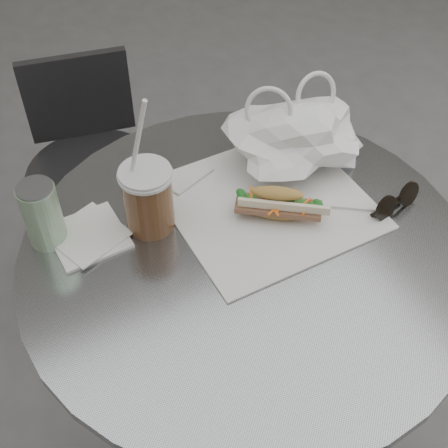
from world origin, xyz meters
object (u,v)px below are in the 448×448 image
cafe_table (243,339)px  drink_can (42,214)px  iced_coffee (148,198)px  chair_far (99,197)px  banh_mi (278,204)px  sunglasses (396,202)px

cafe_table → drink_can: size_ratio=6.34×
cafe_table → drink_can: 0.47m
iced_coffee → chair_far: bearing=86.0°
chair_far → iced_coffee: bearing=97.8°
iced_coffee → banh_mi: bearing=-23.5°
cafe_table → sunglasses: 0.40m
chair_far → iced_coffee: (-0.04, -0.56, 0.50)m
banh_mi → drink_can: bearing=-164.2°
chair_far → drink_can: drink_can is taller
chair_far → cafe_table: bearing=108.3°
chair_far → iced_coffee: size_ratio=2.56×
chair_far → drink_can: size_ratio=5.62×
chair_far → sunglasses: bearing=127.8°
iced_coffee → sunglasses: 0.43m
iced_coffee → drink_can: 0.17m
sunglasses → banh_mi: bearing=148.3°
banh_mi → drink_can: drink_can is taller
drink_can → iced_coffee: bearing=-16.2°
cafe_table → chair_far: (-0.08, 0.69, -0.16)m
iced_coffee → sunglasses: size_ratio=2.48×
cafe_table → banh_mi: size_ratio=4.10×
sunglasses → drink_can: size_ratio=0.88×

